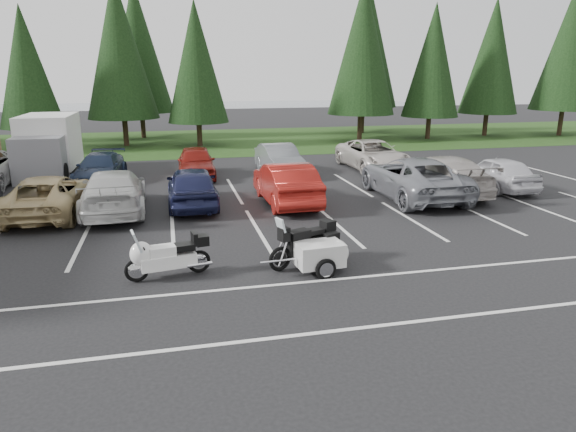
# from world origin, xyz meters

# --- Properties ---
(ground) EXTENTS (120.00, 120.00, 0.00)m
(ground) POSITION_xyz_m (0.00, 0.00, 0.00)
(ground) COLOR black
(ground) RESTS_ON ground
(grass_strip) EXTENTS (80.00, 16.00, 0.01)m
(grass_strip) POSITION_xyz_m (0.00, 24.00, 0.01)
(grass_strip) COLOR #1B3410
(grass_strip) RESTS_ON ground
(lake_water) EXTENTS (70.00, 50.00, 0.02)m
(lake_water) POSITION_xyz_m (4.00, 55.00, 0.00)
(lake_water) COLOR slate
(lake_water) RESTS_ON ground
(box_truck) EXTENTS (2.40, 5.60, 2.90)m
(box_truck) POSITION_xyz_m (-8.00, 12.50, 1.45)
(box_truck) COLOR silver
(box_truck) RESTS_ON ground
(stall_markings) EXTENTS (32.00, 16.00, 0.01)m
(stall_markings) POSITION_xyz_m (0.00, 2.00, 0.00)
(stall_markings) COLOR silver
(stall_markings) RESTS_ON ground
(conifer_3) EXTENTS (3.87, 3.87, 9.02)m
(conifer_3) POSITION_xyz_m (-10.50, 21.40, 5.27)
(conifer_3) COLOR #332316
(conifer_3) RESTS_ON ground
(conifer_4) EXTENTS (4.80, 4.80, 11.17)m
(conifer_4) POSITION_xyz_m (-5.00, 22.90, 6.53)
(conifer_4) COLOR #332316
(conifer_4) RESTS_ON ground
(conifer_5) EXTENTS (4.14, 4.14, 9.63)m
(conifer_5) POSITION_xyz_m (0.00, 21.60, 5.63)
(conifer_5) COLOR #332316
(conifer_5) RESTS_ON ground
(conifer_6) EXTENTS (4.93, 4.93, 11.48)m
(conifer_6) POSITION_xyz_m (12.00, 22.10, 6.71)
(conifer_6) COLOR #332316
(conifer_6) RESTS_ON ground
(conifer_7) EXTENTS (4.27, 4.27, 9.94)m
(conifer_7) POSITION_xyz_m (17.50, 21.80, 5.81)
(conifer_7) COLOR #332316
(conifer_7) RESTS_ON ground
(conifer_8) EXTENTS (4.53, 4.53, 10.56)m
(conifer_8) POSITION_xyz_m (23.00, 22.60, 6.17)
(conifer_8) COLOR #332316
(conifer_8) RESTS_ON ground
(conifer_9) EXTENTS (5.19, 5.19, 12.10)m
(conifer_9) POSITION_xyz_m (29.00, 21.30, 7.07)
(conifer_9) COLOR #332316
(conifer_9) RESTS_ON ground
(conifer_back_b) EXTENTS (4.97, 4.97, 11.58)m
(conifer_back_b) POSITION_xyz_m (-4.00, 27.50, 6.77)
(conifer_back_b) COLOR #332316
(conifer_back_b) RESTS_ON ground
(conifer_back_c) EXTENTS (5.50, 5.50, 12.81)m
(conifer_back_c) POSITION_xyz_m (14.00, 26.80, 7.49)
(conifer_back_c) COLOR #332316
(conifer_back_c) RESTS_ON ground
(car_near_2) EXTENTS (2.62, 5.31, 1.45)m
(car_near_2) POSITION_xyz_m (-6.43, 4.50, 0.72)
(car_near_2) COLOR tan
(car_near_2) RESTS_ON ground
(car_near_3) EXTENTS (2.36, 5.45, 1.56)m
(car_near_3) POSITION_xyz_m (-4.19, 4.40, 0.78)
(car_near_3) COLOR beige
(car_near_3) RESTS_ON ground
(car_near_4) EXTENTS (1.87, 4.59, 1.56)m
(car_near_4) POSITION_xyz_m (-1.38, 4.66, 0.78)
(car_near_4) COLOR #191D3F
(car_near_4) RESTS_ON ground
(car_near_5) EXTENTS (1.80, 4.94, 1.62)m
(car_near_5) POSITION_xyz_m (2.18, 4.26, 0.81)
(car_near_5) COLOR maroon
(car_near_5) RESTS_ON ground
(car_near_6) EXTENTS (2.92, 6.07, 1.67)m
(car_near_6) POSITION_xyz_m (7.40, 4.04, 0.83)
(car_near_6) COLOR gray
(car_near_6) RESTS_ON ground
(car_near_7) EXTENTS (2.30, 5.57, 1.61)m
(car_near_7) POSITION_xyz_m (8.93, 4.45, 0.80)
(car_near_7) COLOR #AEA69F
(car_near_7) RESTS_ON ground
(car_near_8) EXTENTS (1.81, 4.30, 1.45)m
(car_near_8) POSITION_xyz_m (11.75, 4.67, 0.73)
(car_near_8) COLOR silver
(car_near_8) RESTS_ON ground
(car_far_1) EXTENTS (2.30, 4.74, 1.33)m
(car_far_1) POSITION_xyz_m (-5.30, 10.12, 0.67)
(car_far_1) COLOR #17233A
(car_far_1) RESTS_ON ground
(car_far_2) EXTENTS (1.87, 4.38, 1.48)m
(car_far_2) POSITION_xyz_m (-0.89, 10.41, 0.74)
(car_far_2) COLOR maroon
(car_far_2) RESTS_ON ground
(car_far_3) EXTENTS (1.84, 4.60, 1.49)m
(car_far_3) POSITION_xyz_m (3.21, 10.17, 0.74)
(car_far_3) COLOR slate
(car_far_3) RESTS_ON ground
(car_far_4) EXTENTS (2.67, 5.52, 1.51)m
(car_far_4) POSITION_xyz_m (8.30, 10.45, 0.76)
(car_far_4) COLOR beige
(car_far_4) RESTS_ON ground
(touring_motorcycle) EXTENTS (2.44, 1.13, 1.30)m
(touring_motorcycle) POSITION_xyz_m (-2.34, -2.39, 0.65)
(touring_motorcycle) COLOR white
(touring_motorcycle) RESTS_ON ground
(cargo_trailer) EXTENTS (1.80, 1.12, 0.79)m
(cargo_trailer) POSITION_xyz_m (1.40, -2.91, 0.40)
(cargo_trailer) COLOR silver
(cargo_trailer) RESTS_ON ground
(adventure_motorcycle) EXTENTS (2.49, 1.59, 1.43)m
(adventure_motorcycle) POSITION_xyz_m (1.13, -2.35, 0.72)
(adventure_motorcycle) COLOR black
(adventure_motorcycle) RESTS_ON ground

